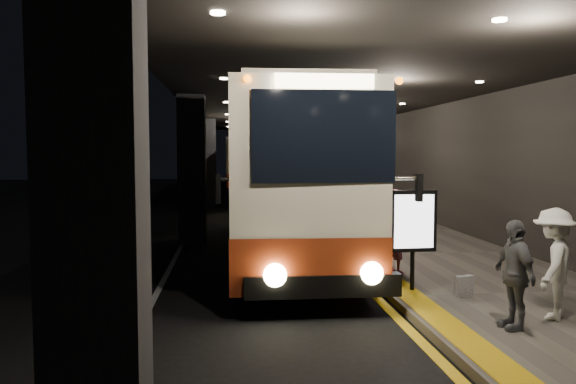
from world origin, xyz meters
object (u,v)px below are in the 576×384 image
coach_main (285,183)px  info_sign (413,223)px  passenger_waiting_grey (514,274)px  passenger_waiting_white (554,264)px  passenger_boarding (396,231)px  coach_second (257,170)px  coach_third (248,165)px  stanchion_post (385,247)px  bag_polka (464,286)px

coach_main → info_sign: 5.34m
passenger_waiting_grey → passenger_waiting_white: bearing=111.9°
passenger_boarding → coach_second: bearing=-16.1°
coach_main → passenger_waiting_white: 7.80m
coach_third → stanchion_post: bearing=-82.5°
info_sign → stanchion_post: size_ratio=1.61×
stanchion_post → info_sign: bearing=-83.8°
passenger_waiting_grey → info_sign: info_sign is taller
coach_second → passenger_waiting_grey: 23.29m
coach_second → coach_third: coach_third is taller
coach_main → bag_polka: size_ratio=34.43×
coach_main → info_sign: (1.89, -4.97, -0.48)m
coach_second → bag_polka: coach_second is taller
coach_main → coach_second: (-0.00, 15.80, -0.18)m
info_sign → passenger_waiting_grey: bearing=-75.2°
coach_third → passenger_boarding: coach_third is taller
coach_second → passenger_waiting_white: size_ratio=6.64×
passenger_waiting_white → bag_polka: bearing=-109.1°
passenger_waiting_white → passenger_waiting_grey: (-0.86, -0.41, -0.06)m
passenger_boarding → info_sign: (-0.13, -1.52, 0.37)m
passenger_boarding → passenger_waiting_white: bearing=-179.2°
bag_polka → passenger_boarding: bearing=107.8°
passenger_waiting_white → bag_polka: size_ratio=4.64×
coach_second → coach_third: size_ratio=0.96×
coach_second → passenger_waiting_white: (3.49, -22.72, -0.71)m
coach_third → coach_second: bearing=-85.3°
bag_polka → passenger_waiting_white: bearing=-60.3°
passenger_waiting_grey → passenger_boarding: bearing=-174.5°
stanchion_post → coach_third: bearing=93.5°
passenger_waiting_white → info_sign: size_ratio=0.92×
bag_polka → passenger_waiting_grey: bearing=-91.5°
coach_second → passenger_waiting_grey: bearing=-84.1°
coach_main → stanchion_post: 4.20m
passenger_boarding → passenger_waiting_white: 3.77m
coach_main → info_sign: bearing=-67.4°
coach_third → info_sign: coach_third is taller
coach_main → stanchion_post: (1.75, -3.63, -1.17)m
passenger_waiting_grey → stanchion_post: 3.81m
coach_main → passenger_waiting_white: (3.49, -6.92, -0.89)m
coach_third → info_sign: 32.63m
coach_third → info_sign: (2.04, -32.56, -0.36)m
coach_second → passenger_boarding: (2.02, -19.25, -0.68)m
passenger_waiting_white → stanchion_post: (-1.74, 3.29, -0.28)m
passenger_boarding → coach_main: bearing=8.2°
coach_main → coach_third: coach_main is taller
coach_third → info_sign: bearing=-82.4°
passenger_waiting_white → info_sign: (-1.59, 1.95, 0.41)m
coach_second → stanchion_post: 19.53m
coach_main → info_sign: coach_main is taller
coach_third → passenger_waiting_white: bearing=-80.0°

